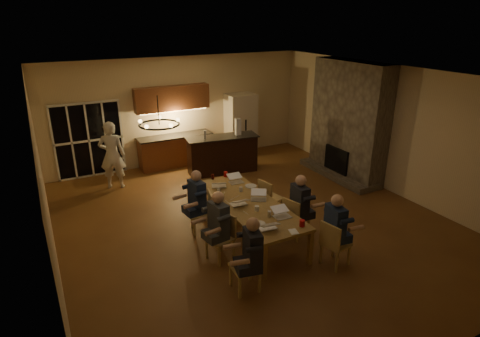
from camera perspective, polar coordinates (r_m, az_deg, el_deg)
name	(u,v)px	position (r m, az deg, el deg)	size (l,w,h in m)	color
floor	(252,221)	(9.06, 1.73, -7.46)	(9.00, 9.00, 0.00)	brown
back_wall	(180,110)	(12.40, -8.59, 8.16)	(8.00, 0.04, 3.20)	#CEB792
left_wall	(43,190)	(7.43, -26.26, -2.78)	(0.04, 9.00, 3.20)	#CEB792
right_wall	(391,129)	(10.89, 20.67, 5.22)	(0.04, 9.00, 3.20)	#CEB792
ceiling	(254,75)	(8.03, 1.99, 13.13)	(8.00, 9.00, 0.04)	white
french_doors	(89,141)	(11.91, -20.68, 3.74)	(1.86, 0.08, 2.10)	black
fireplace	(349,120)	(11.48, 15.20, 6.61)	(0.58, 2.50, 3.20)	#716859
kitchenette	(174,127)	(12.11, -9.31, 5.85)	(2.24, 0.68, 2.40)	brown
refrigerator	(241,125)	(12.95, 0.10, 6.22)	(0.90, 0.68, 2.00)	beige
dining_table	(248,219)	(8.36, 1.21, -7.17)	(1.10, 3.02, 0.75)	#A37E41
bar_island	(222,154)	(11.59, -2.53, 2.01)	(2.05, 0.68, 1.08)	black
chair_left_near	(245,266)	(6.81, 0.73, -13.76)	(0.44, 0.44, 0.89)	tan
chair_left_mid	(220,238)	(7.57, -2.86, -9.84)	(0.44, 0.44, 0.89)	tan
chair_left_far	(201,213)	(8.48, -5.54, -6.29)	(0.44, 0.44, 0.89)	tan
chair_right_near	(336,243)	(7.61, 13.48, -10.28)	(0.44, 0.44, 0.89)	tan
chair_right_mid	(296,217)	(8.35, 8.03, -6.86)	(0.44, 0.44, 0.89)	tan
chair_right_far	(271,198)	(9.13, 4.45, -4.15)	(0.44, 0.44, 0.89)	tan
person_left_near	(253,256)	(6.62, 1.79, -12.34)	(0.60, 0.60, 1.38)	#21232B
person_right_near	(335,229)	(7.54, 13.30, -8.42)	(0.60, 0.60, 1.38)	#1D2A4A
person_left_mid	(219,226)	(7.46, -3.05, -8.15)	(0.60, 0.60, 1.38)	#3C4147
person_right_mid	(299,207)	(8.23, 8.44, -5.41)	(0.60, 0.60, 1.38)	#21232B
person_left_far	(197,202)	(8.41, -6.11, -4.69)	(0.60, 0.60, 1.38)	#1D2A4A
standing_person	(112,155)	(10.94, -17.73, 1.82)	(0.66, 0.43, 1.81)	silver
chandelier	(159,124)	(6.32, -11.41, 6.16)	(0.63, 0.63, 0.03)	black
laptop_a	(267,222)	(7.23, 3.88, -7.65)	(0.32, 0.28, 0.23)	silver
laptop_b	(282,212)	(7.62, 6.05, -6.13)	(0.32, 0.28, 0.23)	silver
laptop_c	(238,199)	(8.06, -0.24, -4.39)	(0.32, 0.28, 0.23)	silver
laptop_d	(259,195)	(8.27, 2.66, -3.74)	(0.32, 0.28, 0.23)	silver
laptop_e	(219,182)	(8.90, -3.03, -1.88)	(0.32, 0.28, 0.23)	silver
laptop_f	(236,178)	(9.08, -0.54, -1.35)	(0.32, 0.28, 0.23)	silver
mug_front	(257,208)	(7.85, 2.41, -5.68)	(0.09, 0.09, 0.10)	silver
mug_mid	(241,189)	(8.66, 0.12, -2.98)	(0.08, 0.08, 0.10)	silver
mug_back	(219,189)	(8.67, -3.06, -2.96)	(0.07, 0.07, 0.10)	silver
redcup_near	(302,223)	(7.38, 8.82, -7.70)	(0.10, 0.10, 0.12)	#AE0B0E
redcup_mid	(219,196)	(8.34, -2.94, -3.90)	(0.10, 0.10, 0.12)	#AE0B0E
redcup_far	(226,174)	(9.44, -2.06, -0.81)	(0.09, 0.09, 0.12)	#AE0B0E
can_silver	(269,214)	(7.62, 4.20, -6.49)	(0.07, 0.07, 0.12)	#B2B2B7
can_cola	(213,177)	(9.31, -3.90, -1.16)	(0.07, 0.07, 0.12)	#3F0F0C
plate_near	(279,211)	(7.87, 5.50, -6.02)	(0.23, 0.23, 0.02)	silver
plate_left	(259,224)	(7.38, 2.66, -7.89)	(0.26, 0.26, 0.02)	silver
plate_far	(251,186)	(8.92, 1.56, -2.51)	(0.26, 0.26, 0.02)	silver
notepad	(294,232)	(7.20, 7.63, -8.90)	(0.14, 0.20, 0.01)	white
bar_bottle	(205,135)	(11.19, -5.01, 4.78)	(0.07, 0.07, 0.24)	#99999E
bar_blender	(238,127)	(11.52, -0.29, 5.95)	(0.15, 0.15, 0.48)	silver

